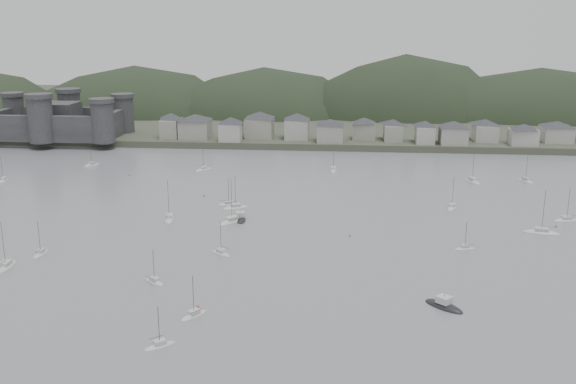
# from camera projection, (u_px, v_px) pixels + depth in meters

# --- Properties ---
(ground) EXTENTS (900.00, 900.00, 0.00)m
(ground) POSITION_uv_depth(u_px,v_px,m) (254.00, 317.00, 131.07)
(ground) COLOR slate
(ground) RESTS_ON ground
(far_shore_land) EXTENTS (900.00, 250.00, 3.00)m
(far_shore_land) POSITION_uv_depth(u_px,v_px,m) (320.00, 110.00, 414.68)
(far_shore_land) COLOR #383D2D
(far_shore_land) RESTS_ON ground
(forested_ridge) EXTENTS (851.55, 103.94, 102.57)m
(forested_ridge) POSITION_uv_depth(u_px,v_px,m) (326.00, 137.00, 392.88)
(forested_ridge) COLOR black
(forested_ridge) RESTS_ON ground
(castle) EXTENTS (66.00, 43.00, 20.00)m
(castle) POSITION_uv_depth(u_px,v_px,m) (56.00, 120.00, 311.91)
(castle) COLOR #2F2E31
(castle) RESTS_ON far_shore_land
(waterfront_town) EXTENTS (451.48, 28.46, 12.92)m
(waterfront_town) POSITION_uv_depth(u_px,v_px,m) (420.00, 129.00, 300.91)
(waterfront_town) COLOR gray
(waterfront_town) RESTS_ON far_shore_land
(moored_fleet) EXTENTS (230.50, 160.51, 13.72)m
(moored_fleet) POSITION_uv_depth(u_px,v_px,m) (258.00, 226.00, 187.83)
(moored_fleet) COLOR beige
(moored_fleet) RESTS_ON ground
(motor_launch_near) EXTENTS (8.85, 8.54, 4.14)m
(motor_launch_near) POSITION_uv_depth(u_px,v_px,m) (444.00, 306.00, 135.44)
(motor_launch_near) COLOR black
(motor_launch_near) RESTS_ON ground
(motor_launch_far) EXTENTS (4.92, 9.40, 4.12)m
(motor_launch_far) POSITION_uv_depth(u_px,v_px,m) (240.00, 219.00, 194.33)
(motor_launch_far) COLOR black
(motor_launch_far) RESTS_ON ground
(mooring_buoys) EXTENTS (152.17, 120.08, 0.70)m
(mooring_buoys) POSITION_uv_depth(u_px,v_px,m) (276.00, 219.00, 194.86)
(mooring_buoys) COLOR #B75B3D
(mooring_buoys) RESTS_ON ground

